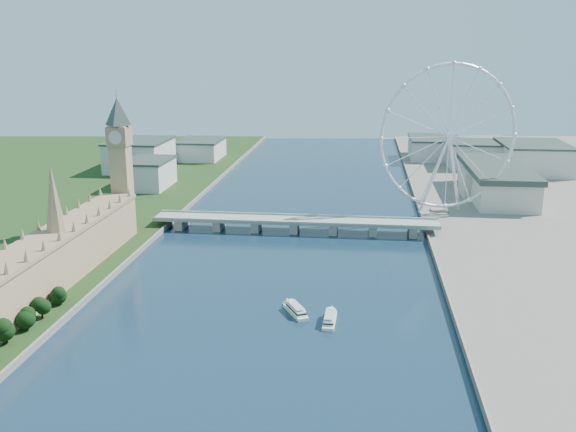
# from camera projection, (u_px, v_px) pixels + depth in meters

# --- Properties ---
(parliament_range) EXTENTS (24.00, 200.00, 70.00)m
(parliament_range) POSITION_uv_depth(u_px,v_px,m) (59.00, 255.00, 382.42)
(parliament_range) COLOR tan
(parliament_range) RESTS_ON ground
(big_ben) EXTENTS (20.02, 20.02, 110.00)m
(big_ben) POSITION_uv_depth(u_px,v_px,m) (120.00, 147.00, 473.78)
(big_ben) COLOR tan
(big_ben) RESTS_ON ground
(westminster_bridge) EXTENTS (220.00, 22.00, 9.50)m
(westminster_bridge) POSITION_uv_depth(u_px,v_px,m) (295.00, 223.00, 495.90)
(westminster_bridge) COLOR gray
(westminster_bridge) RESTS_ON ground
(london_eye) EXTENTS (113.60, 39.12, 124.30)m
(london_eye) POSITION_uv_depth(u_px,v_px,m) (449.00, 137.00, 519.69)
(london_eye) COLOR silver
(london_eye) RESTS_ON ground
(county_hall) EXTENTS (54.00, 144.00, 35.00)m
(county_hall) POSITION_uv_depth(u_px,v_px,m) (494.00, 199.00, 602.76)
(county_hall) COLOR beige
(county_hall) RESTS_ON ground
(city_skyline) EXTENTS (505.00, 280.00, 32.00)m
(city_skyline) POSITION_uv_depth(u_px,v_px,m) (352.00, 156.00, 738.53)
(city_skyline) COLOR beige
(city_skyline) RESTS_ON ground
(tour_boat_near) EXTENTS (17.54, 25.38, 5.55)m
(tour_boat_near) POSITION_uv_depth(u_px,v_px,m) (296.00, 314.00, 344.09)
(tour_boat_near) COLOR white
(tour_boat_near) RESTS_ON ground
(tour_boat_far) EXTENTS (7.19, 25.47, 5.54)m
(tour_boat_far) POSITION_uv_depth(u_px,v_px,m) (330.00, 323.00, 332.98)
(tour_boat_far) COLOR silver
(tour_boat_far) RESTS_ON ground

